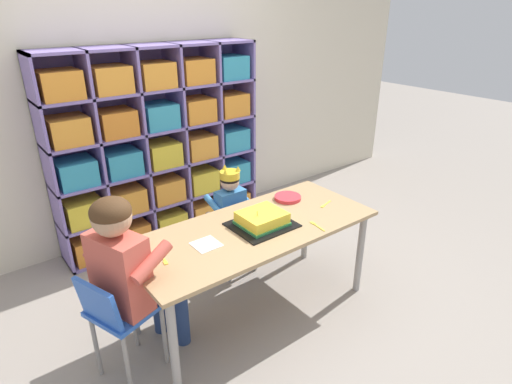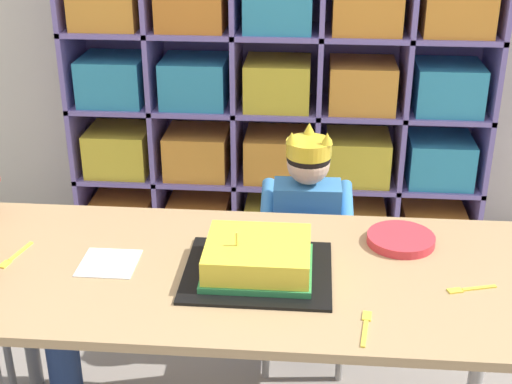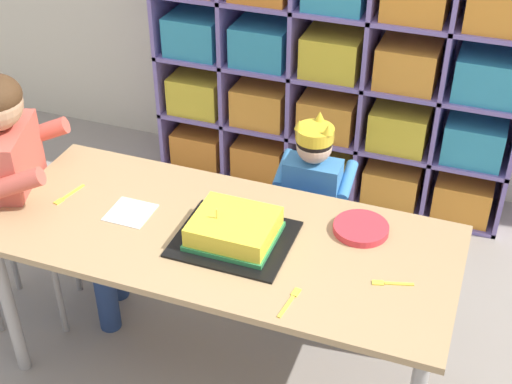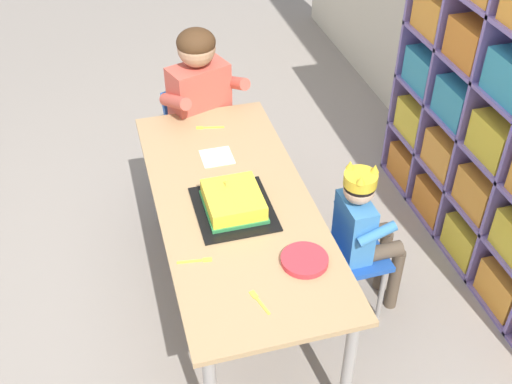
{
  "view_description": "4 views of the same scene",
  "coord_description": "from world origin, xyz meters",
  "px_view_note": "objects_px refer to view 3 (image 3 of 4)",
  "views": [
    {
      "loc": [
        -1.35,
        -1.77,
        1.85
      ],
      "look_at": [
        0.1,
        0.11,
        0.78
      ],
      "focal_mm": 29.75,
      "sensor_mm": 36.0,
      "label": 1
    },
    {
      "loc": [
        0.17,
        -1.55,
        1.56
      ],
      "look_at": [
        0.04,
        0.04,
        0.82
      ],
      "focal_mm": 50.56,
      "sensor_mm": 36.0,
      "label": 2
    },
    {
      "loc": [
        0.73,
        -1.67,
        2.05
      ],
      "look_at": [
        0.09,
        0.07,
        0.77
      ],
      "focal_mm": 50.08,
      "sensor_mm": 36.0,
      "label": 3
    },
    {
      "loc": [
        2.0,
        -0.46,
        2.33
      ],
      "look_at": [
        0.03,
        0.09,
        0.68
      ],
      "focal_mm": 44.23,
      "sensor_mm": 36.0,
      "label": 4
    }
  ],
  "objects_px": {
    "child_with_crown": "(315,185)",
    "adult_helper_seated": "(29,178)",
    "fork_scattered_mid_table": "(68,196)",
    "fork_near_cake_tray": "(390,283)",
    "classroom_chair_adult_side": "(11,228)",
    "fork_beside_plate_stack": "(290,300)",
    "birthday_cake_on_tray": "(234,231)",
    "activity_table": "(222,250)",
    "paper_plate_stack": "(361,228)",
    "classroom_chair_blue": "(306,233)"
  },
  "relations": [
    {
      "from": "child_with_crown",
      "to": "adult_helper_seated",
      "type": "bearing_deg",
      "value": 26.96
    },
    {
      "from": "activity_table",
      "to": "fork_near_cake_tray",
      "type": "bearing_deg",
      "value": -5.0
    },
    {
      "from": "paper_plate_stack",
      "to": "fork_beside_plate_stack",
      "type": "height_order",
      "value": "paper_plate_stack"
    },
    {
      "from": "fork_beside_plate_stack",
      "to": "classroom_chair_blue",
      "type": "bearing_deg",
      "value": -160.45
    },
    {
      "from": "fork_beside_plate_stack",
      "to": "fork_near_cake_tray",
      "type": "xyz_separation_m",
      "value": [
        0.25,
        0.17,
        -0.0
      ]
    },
    {
      "from": "fork_near_cake_tray",
      "to": "fork_beside_plate_stack",
      "type": "bearing_deg",
      "value": -161.81
    },
    {
      "from": "fork_scattered_mid_table",
      "to": "fork_near_cake_tray",
      "type": "bearing_deg",
      "value": -80.4
    },
    {
      "from": "classroom_chair_blue",
      "to": "classroom_chair_adult_side",
      "type": "distance_m",
      "value": 1.12
    },
    {
      "from": "activity_table",
      "to": "classroom_chair_adult_side",
      "type": "bearing_deg",
      "value": 179.81
    },
    {
      "from": "birthday_cake_on_tray",
      "to": "classroom_chair_blue",
      "type": "bearing_deg",
      "value": 75.52
    },
    {
      "from": "child_with_crown",
      "to": "adult_helper_seated",
      "type": "height_order",
      "value": "adult_helper_seated"
    },
    {
      "from": "classroom_chair_blue",
      "to": "child_with_crown",
      "type": "relative_size",
      "value": 0.71
    },
    {
      "from": "classroom_chair_blue",
      "to": "adult_helper_seated",
      "type": "distance_m",
      "value": 1.05
    },
    {
      "from": "classroom_chair_adult_side",
      "to": "fork_scattered_mid_table",
      "type": "relative_size",
      "value": 4.73
    },
    {
      "from": "classroom_chair_adult_side",
      "to": "fork_near_cake_tray",
      "type": "height_order",
      "value": "classroom_chair_adult_side"
    },
    {
      "from": "birthday_cake_on_tray",
      "to": "child_with_crown",
      "type": "bearing_deg",
      "value": 78.31
    },
    {
      "from": "paper_plate_stack",
      "to": "fork_near_cake_tray",
      "type": "xyz_separation_m",
      "value": [
        0.14,
        -0.22,
        -0.01
      ]
    },
    {
      "from": "activity_table",
      "to": "classroom_chair_adult_side",
      "type": "height_order",
      "value": "classroom_chair_adult_side"
    },
    {
      "from": "birthday_cake_on_tray",
      "to": "adult_helper_seated",
      "type": "bearing_deg",
      "value": 176.3
    },
    {
      "from": "adult_helper_seated",
      "to": "fork_beside_plate_stack",
      "type": "height_order",
      "value": "adult_helper_seated"
    },
    {
      "from": "child_with_crown",
      "to": "paper_plate_stack",
      "type": "distance_m",
      "value": 0.46
    },
    {
      "from": "paper_plate_stack",
      "to": "classroom_chair_blue",
      "type": "bearing_deg",
      "value": 134.12
    },
    {
      "from": "classroom_chair_adult_side",
      "to": "adult_helper_seated",
      "type": "bearing_deg",
      "value": -90.0
    },
    {
      "from": "child_with_crown",
      "to": "fork_scattered_mid_table",
      "type": "distance_m",
      "value": 0.92
    },
    {
      "from": "birthday_cake_on_tray",
      "to": "fork_beside_plate_stack",
      "type": "distance_m",
      "value": 0.33
    },
    {
      "from": "birthday_cake_on_tray",
      "to": "fork_near_cake_tray",
      "type": "height_order",
      "value": "birthday_cake_on_tray"
    },
    {
      "from": "classroom_chair_blue",
      "to": "classroom_chair_adult_side",
      "type": "height_order",
      "value": "classroom_chair_adult_side"
    },
    {
      "from": "activity_table",
      "to": "fork_scattered_mid_table",
      "type": "height_order",
      "value": "fork_scattered_mid_table"
    },
    {
      "from": "child_with_crown",
      "to": "birthday_cake_on_tray",
      "type": "bearing_deg",
      "value": 77.05
    },
    {
      "from": "classroom_chair_adult_side",
      "to": "fork_beside_plate_stack",
      "type": "bearing_deg",
      "value": -119.87
    },
    {
      "from": "fork_beside_plate_stack",
      "to": "adult_helper_seated",
      "type": "bearing_deg",
      "value": -96.17
    },
    {
      "from": "activity_table",
      "to": "child_with_crown",
      "type": "relative_size",
      "value": 1.85
    },
    {
      "from": "fork_beside_plate_stack",
      "to": "fork_near_cake_tray",
      "type": "distance_m",
      "value": 0.31
    },
    {
      "from": "classroom_chair_blue",
      "to": "adult_helper_seated",
      "type": "bearing_deg",
      "value": 21.82
    },
    {
      "from": "classroom_chair_blue",
      "to": "birthday_cake_on_tray",
      "type": "bearing_deg",
      "value": 74.26
    },
    {
      "from": "classroom_chair_blue",
      "to": "birthday_cake_on_tray",
      "type": "height_order",
      "value": "birthday_cake_on_tray"
    },
    {
      "from": "adult_helper_seated",
      "to": "fork_near_cake_tray",
      "type": "xyz_separation_m",
      "value": [
        1.32,
        -0.09,
        -0.02
      ]
    },
    {
      "from": "birthday_cake_on_tray",
      "to": "fork_beside_plate_stack",
      "type": "xyz_separation_m",
      "value": [
        0.26,
        -0.21,
        -0.03
      ]
    },
    {
      "from": "birthday_cake_on_tray",
      "to": "fork_scattered_mid_table",
      "type": "relative_size",
      "value": 2.65
    },
    {
      "from": "activity_table",
      "to": "paper_plate_stack",
      "type": "xyz_separation_m",
      "value": [
        0.42,
        0.17,
        0.08
      ]
    },
    {
      "from": "child_with_crown",
      "to": "birthday_cake_on_tray",
      "type": "xyz_separation_m",
      "value": [
        -0.11,
        -0.55,
        0.15
      ]
    },
    {
      "from": "classroom_chair_blue",
      "to": "fork_scattered_mid_table",
      "type": "xyz_separation_m",
      "value": [
        -0.75,
        -0.42,
        0.27
      ]
    },
    {
      "from": "classroom_chair_blue",
      "to": "classroom_chair_adult_side",
      "type": "xyz_separation_m",
      "value": [
        -1.03,
        -0.43,
        0.06
      ]
    },
    {
      "from": "activity_table",
      "to": "classroom_chair_blue",
      "type": "distance_m",
      "value": 0.5
    },
    {
      "from": "adult_helper_seated",
      "to": "fork_beside_plate_stack",
      "type": "xyz_separation_m",
      "value": [
        1.07,
        -0.26,
        -0.02
      ]
    },
    {
      "from": "paper_plate_stack",
      "to": "fork_beside_plate_stack",
      "type": "xyz_separation_m",
      "value": [
        -0.11,
        -0.39,
        -0.01
      ]
    },
    {
      "from": "adult_helper_seated",
      "to": "child_with_crown",
      "type": "bearing_deg",
      "value": -80.82
    },
    {
      "from": "classroom_chair_adult_side",
      "to": "birthday_cake_on_tray",
      "type": "xyz_separation_m",
      "value": [
        0.91,
        -0.02,
        0.25
      ]
    },
    {
      "from": "birthday_cake_on_tray",
      "to": "fork_scattered_mid_table",
      "type": "bearing_deg",
      "value": 177.59
    },
    {
      "from": "classroom_chair_blue",
      "to": "birthday_cake_on_tray",
      "type": "relative_size",
      "value": 1.59
    }
  ]
}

